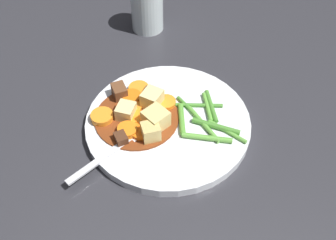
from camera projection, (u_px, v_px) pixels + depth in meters
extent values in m
plane|color=#2D2D33|center=(168.00, 126.00, 0.64)|extent=(3.00, 3.00, 0.00)
cylinder|color=white|center=(168.00, 123.00, 0.63)|extent=(0.26, 0.26, 0.02)
cylinder|color=brown|center=(137.00, 116.00, 0.63)|extent=(0.13, 0.13, 0.00)
cylinder|color=orange|center=(102.00, 117.00, 0.62)|extent=(0.04, 0.04, 0.01)
cylinder|color=orange|center=(139.00, 89.00, 0.67)|extent=(0.05, 0.05, 0.01)
cylinder|color=orange|center=(136.00, 118.00, 0.62)|extent=(0.04, 0.04, 0.01)
cylinder|color=orange|center=(134.00, 108.00, 0.64)|extent=(0.03, 0.03, 0.01)
cylinder|color=orange|center=(132.00, 97.00, 0.65)|extent=(0.04, 0.04, 0.01)
cylinder|color=orange|center=(166.00, 103.00, 0.65)|extent=(0.04, 0.04, 0.01)
cylinder|color=orange|center=(128.00, 131.00, 0.60)|extent=(0.04, 0.04, 0.01)
cylinder|color=orange|center=(142.00, 132.00, 0.61)|extent=(0.05, 0.05, 0.01)
cube|color=#EAD68C|center=(126.00, 113.00, 0.62)|extent=(0.03, 0.03, 0.03)
cube|color=#EAD68C|center=(152.00, 100.00, 0.64)|extent=(0.04, 0.04, 0.03)
cube|color=#E5CC7A|center=(156.00, 119.00, 0.61)|extent=(0.05, 0.05, 0.03)
cube|color=#DBBC6B|center=(151.00, 132.00, 0.59)|extent=(0.03, 0.03, 0.03)
cube|color=brown|center=(119.00, 92.00, 0.65)|extent=(0.03, 0.03, 0.02)
cube|color=#4C2B19|center=(121.00, 139.00, 0.59)|extent=(0.03, 0.03, 0.02)
cube|color=#56331E|center=(150.00, 95.00, 0.65)|extent=(0.03, 0.03, 0.02)
cylinder|color=#4C8E33|center=(198.00, 105.00, 0.65)|extent=(0.08, 0.01, 0.01)
cylinder|color=#4C8E33|center=(211.00, 106.00, 0.64)|extent=(0.02, 0.07, 0.01)
cylinder|color=#66AD42|center=(207.00, 107.00, 0.64)|extent=(0.02, 0.06, 0.01)
cylinder|color=#66AD42|center=(207.00, 138.00, 0.60)|extent=(0.08, 0.01, 0.01)
cylinder|color=#66AD42|center=(204.00, 124.00, 0.62)|extent=(0.05, 0.07, 0.01)
cylinder|color=#4C8E33|center=(188.00, 108.00, 0.64)|extent=(0.04, 0.05, 0.01)
cylinder|color=#4C8E33|center=(216.00, 126.00, 0.61)|extent=(0.08, 0.03, 0.01)
cylinder|color=#599E38|center=(182.00, 120.00, 0.62)|extent=(0.02, 0.06, 0.01)
cylinder|color=#66AD42|center=(227.00, 131.00, 0.61)|extent=(0.06, 0.04, 0.01)
cube|color=silver|center=(100.00, 160.00, 0.57)|extent=(0.08, 0.09, 0.00)
cube|color=silver|center=(134.00, 135.00, 0.60)|extent=(0.03, 0.03, 0.00)
cylinder|color=silver|center=(153.00, 128.00, 0.61)|extent=(0.03, 0.03, 0.00)
cylinder|color=silver|center=(150.00, 126.00, 0.62)|extent=(0.03, 0.03, 0.00)
cylinder|color=silver|center=(148.00, 124.00, 0.62)|extent=(0.03, 0.03, 0.00)
cylinder|color=silver|center=(145.00, 122.00, 0.62)|extent=(0.03, 0.03, 0.00)
cylinder|color=silver|center=(147.00, 7.00, 0.78)|extent=(0.06, 0.06, 0.10)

